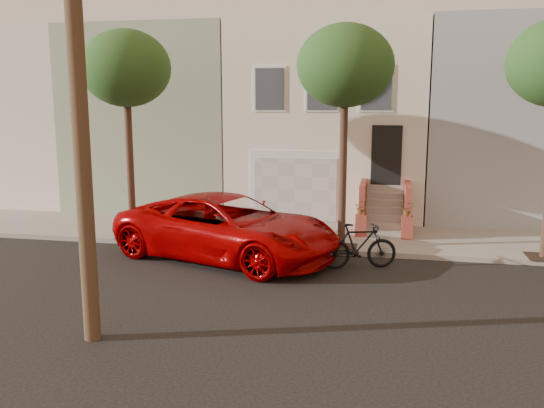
# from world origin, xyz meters

# --- Properties ---
(ground) EXTENTS (90.00, 90.00, 0.00)m
(ground) POSITION_xyz_m (0.00, 0.00, 0.00)
(ground) COLOR black
(ground) RESTS_ON ground
(sidewalk) EXTENTS (40.00, 3.70, 0.15)m
(sidewalk) POSITION_xyz_m (0.00, 5.35, 0.07)
(sidewalk) COLOR gray
(sidewalk) RESTS_ON ground
(house_row) EXTENTS (33.10, 11.70, 7.00)m
(house_row) POSITION_xyz_m (0.00, 11.19, 3.64)
(house_row) COLOR beige
(house_row) RESTS_ON sidewalk
(tree_left) EXTENTS (2.70, 2.57, 6.30)m
(tree_left) POSITION_xyz_m (-5.50, 3.90, 5.26)
(tree_left) COLOR #2D2116
(tree_left) RESTS_ON sidewalk
(tree_mid) EXTENTS (2.70, 2.57, 6.30)m
(tree_mid) POSITION_xyz_m (1.00, 3.90, 5.26)
(tree_mid) COLOR #2D2116
(tree_mid) RESTS_ON sidewalk
(pickup_truck) EXTENTS (7.01, 4.85, 1.78)m
(pickup_truck) POSITION_xyz_m (-2.05, 2.57, 0.89)
(pickup_truck) COLOR #B00002
(pickup_truck) RESTS_ON ground
(motorcycle) EXTENTS (2.09, 1.14, 1.21)m
(motorcycle) POSITION_xyz_m (1.58, 2.33, 0.60)
(motorcycle) COLOR black
(motorcycle) RESTS_ON ground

